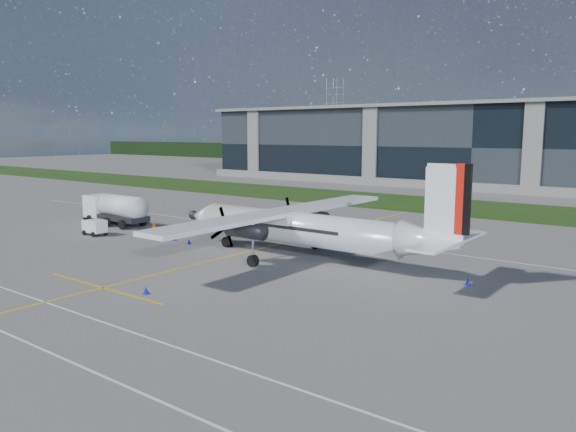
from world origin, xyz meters
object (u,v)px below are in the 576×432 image
safety_cone_fwd (175,238)px  safety_cone_nose_port (189,241)px  ground_crew_person (154,230)px  pylon_west (335,119)px  turboprop_aircraft (306,210)px  safety_cone_portwing (146,290)px  baggage_tug (95,227)px  fuel_tanker_truck (112,209)px  safety_cone_tail (468,281)px  safety_cone_stbdwing (367,233)px

safety_cone_fwd → safety_cone_nose_port: same height
ground_crew_person → safety_cone_fwd: 2.23m
pylon_west → ground_crew_person: pylon_west is taller
pylon_west → turboprop_aircraft: size_ratio=1.11×
pylon_west → ground_crew_person: 160.73m
safety_cone_portwing → baggage_tug: bearing=154.0°
pylon_west → baggage_tug: 159.90m
turboprop_aircraft → baggage_tug: (-23.17, -3.68, -3.29)m
pylon_west → fuel_tanker_truck: bearing=-66.3°
safety_cone_portwing → safety_cone_fwd: same height
turboprop_aircraft → baggage_tug: size_ratio=10.57×
fuel_tanker_truck → safety_cone_portwing: (24.82, -15.08, -1.44)m
pylon_west → safety_cone_nose_port: (76.51, -142.51, -14.75)m
baggage_tug → safety_cone_nose_port: baggage_tug is taller
safety_cone_portwing → safety_cone_tail: bearing=43.4°
turboprop_aircraft → fuel_tanker_truck: 27.43m
safety_cone_fwd → safety_cone_stbdwing: same height
safety_cone_nose_port → safety_cone_tail: bearing=4.1°
ground_crew_person → safety_cone_stbdwing: ground_crew_person is taller
safety_cone_fwd → safety_cone_stbdwing: 18.76m
safety_cone_tail → safety_cone_nose_port: (-25.20, -1.81, 0.00)m
safety_cone_nose_port → safety_cone_portwing: bearing=-52.0°
turboprop_aircraft → fuel_tanker_truck: turboprop_aircraft is taller
fuel_tanker_truck → baggage_tug: (4.12, -4.99, -0.92)m
safety_cone_stbdwing → turboprop_aircraft: bearing=-82.4°
fuel_tanker_truck → safety_cone_nose_port: bearing=-9.2°
safety_cone_portwing → turboprop_aircraft: bearing=79.8°
turboprop_aircraft → safety_cone_portwing: turboprop_aircraft is taller
baggage_tug → turboprop_aircraft: bearing=9.0°
baggage_tug → pylon_west: bearing=114.4°
safety_cone_fwd → safety_cone_tail: same height
safety_cone_nose_port → ground_crew_person: bearing=-174.6°
safety_cone_fwd → safety_cone_tail: 27.59m
safety_cone_portwing → safety_cone_fwd: bearing=133.1°
turboprop_aircraft → safety_cone_tail: turboprop_aircraft is taller
turboprop_aircraft → safety_cone_fwd: size_ratio=54.12×
pylon_west → turboprop_aircraft: 167.37m
safety_cone_nose_port → turboprop_aircraft: bearing=5.1°
baggage_tug → ground_crew_person: ground_crew_person is taller
turboprop_aircraft → fuel_tanker_truck: (-27.29, 1.32, -2.37)m
turboprop_aircraft → safety_cone_stbdwing: (-1.72, 12.84, -3.81)m
baggage_tug → ground_crew_person: (6.49, 2.17, 0.14)m
ground_crew_person → safety_cone_nose_port: 4.39m
pylon_west → ground_crew_person: (72.18, -142.91, -14.09)m
baggage_tug → safety_cone_nose_port: size_ratio=5.12×
ground_crew_person → safety_cone_fwd: bearing=-53.7°
ground_crew_person → baggage_tug: bearing=122.7°
turboprop_aircraft → pylon_west: bearing=122.1°
fuel_tanker_truck → safety_cone_tail: fuel_tanker_truck is taller
safety_cone_fwd → safety_cone_stbdwing: bearing=46.2°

